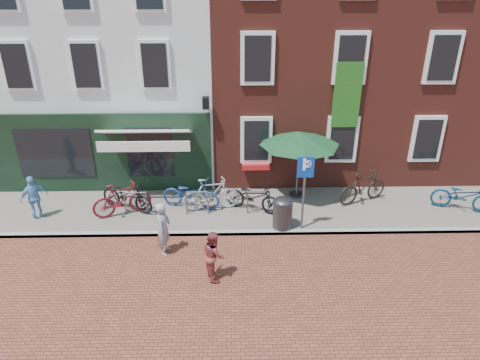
{
  "coord_description": "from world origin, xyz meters",
  "views": [
    {
      "loc": [
        -0.37,
        -11.74,
        7.71
      ],
      "look_at": [
        -0.11,
        0.67,
        1.58
      ],
      "focal_mm": 33.82,
      "sensor_mm": 36.0,
      "label": 1
    }
  ],
  "objects_px": {
    "boy": "(214,255)",
    "bicycle_5": "(363,187)",
    "bicycle_2": "(191,194)",
    "parasol": "(300,136)",
    "bicycle_3": "(211,194)",
    "bicycle_6": "(463,196)",
    "woman": "(164,228)",
    "bicycle_4": "(253,196)",
    "bicycle_0": "(127,196)",
    "cafe_person": "(34,197)",
    "parking_sign": "(305,180)",
    "bicycle_1": "(122,199)",
    "litter_bin": "(283,211)"
  },
  "relations": [
    {
      "from": "bicycle_4",
      "to": "bicycle_6",
      "type": "xyz_separation_m",
      "value": [
        6.97,
        -0.1,
        0.0
      ]
    },
    {
      "from": "boy",
      "to": "bicycle_1",
      "type": "height_order",
      "value": "boy"
    },
    {
      "from": "bicycle_0",
      "to": "bicycle_1",
      "type": "height_order",
      "value": "bicycle_1"
    },
    {
      "from": "bicycle_4",
      "to": "bicycle_2",
      "type": "bearing_deg",
      "value": 108.69
    },
    {
      "from": "boy",
      "to": "woman",
      "type": "bearing_deg",
      "value": 34.12
    },
    {
      "from": "cafe_person",
      "to": "bicycle_5",
      "type": "bearing_deg",
      "value": 146.59
    },
    {
      "from": "bicycle_4",
      "to": "cafe_person",
      "type": "bearing_deg",
      "value": 117.6
    },
    {
      "from": "parasol",
      "to": "boy",
      "type": "bearing_deg",
      "value": -122.46
    },
    {
      "from": "bicycle_2",
      "to": "woman",
      "type": "bearing_deg",
      "value": -179.47
    },
    {
      "from": "litter_bin",
      "to": "cafe_person",
      "type": "relative_size",
      "value": 0.76
    },
    {
      "from": "bicycle_1",
      "to": "bicycle_3",
      "type": "height_order",
      "value": "same"
    },
    {
      "from": "parking_sign",
      "to": "bicycle_4",
      "type": "xyz_separation_m",
      "value": [
        -1.47,
        1.16,
        -1.16
      ]
    },
    {
      "from": "cafe_person",
      "to": "bicycle_5",
      "type": "height_order",
      "value": "cafe_person"
    },
    {
      "from": "litter_bin",
      "to": "bicycle_5",
      "type": "bearing_deg",
      "value": 28.41
    },
    {
      "from": "woman",
      "to": "bicycle_3",
      "type": "xyz_separation_m",
      "value": [
        1.26,
        2.28,
        -0.13
      ]
    },
    {
      "from": "litter_bin",
      "to": "boy",
      "type": "distance_m",
      "value": 3.08
    },
    {
      "from": "bicycle_5",
      "to": "bicycle_4",
      "type": "bearing_deg",
      "value": 73.98
    },
    {
      "from": "bicycle_2",
      "to": "bicycle_5",
      "type": "xyz_separation_m",
      "value": [
        5.86,
        0.26,
        0.06
      ]
    },
    {
      "from": "bicycle_5",
      "to": "cafe_person",
      "type": "bearing_deg",
      "value": 70.9
    },
    {
      "from": "bicycle_6",
      "to": "parking_sign",
      "type": "bearing_deg",
      "value": 121.26
    },
    {
      "from": "litter_bin",
      "to": "cafe_person",
      "type": "distance_m",
      "value": 7.92
    },
    {
      "from": "bicycle_2",
      "to": "bicycle_4",
      "type": "bearing_deg",
      "value": -82.47
    },
    {
      "from": "boy",
      "to": "bicycle_6",
      "type": "height_order",
      "value": "boy"
    },
    {
      "from": "bicycle_3",
      "to": "boy",
      "type": "bearing_deg",
      "value": 174.15
    },
    {
      "from": "parasol",
      "to": "parking_sign",
      "type": "bearing_deg",
      "value": -93.2
    },
    {
      "from": "parasol",
      "to": "cafe_person",
      "type": "xyz_separation_m",
      "value": [
        -8.61,
        -1.33,
        -1.52
      ]
    },
    {
      "from": "bicycle_1",
      "to": "bicycle_5",
      "type": "xyz_separation_m",
      "value": [
        8.06,
        0.69,
        0.0
      ]
    },
    {
      "from": "bicycle_4",
      "to": "bicycle_1",
      "type": "bearing_deg",
      "value": 117.69
    },
    {
      "from": "cafe_person",
      "to": "parasol",
      "type": "bearing_deg",
      "value": 151.05
    },
    {
      "from": "boy",
      "to": "bicycle_1",
      "type": "xyz_separation_m",
      "value": [
        -3.08,
        3.17,
        -0.03
      ]
    },
    {
      "from": "bicycle_2",
      "to": "bicycle_3",
      "type": "relative_size",
      "value": 1.03
    },
    {
      "from": "litter_bin",
      "to": "bicycle_6",
      "type": "bearing_deg",
      "value": 9.22
    },
    {
      "from": "boy",
      "to": "bicycle_3",
      "type": "height_order",
      "value": "boy"
    },
    {
      "from": "boy",
      "to": "bicycle_5",
      "type": "bearing_deg",
      "value": -69.21
    },
    {
      "from": "bicycle_0",
      "to": "bicycle_3",
      "type": "xyz_separation_m",
      "value": [
        2.8,
        -0.05,
        0.06
      ]
    },
    {
      "from": "bicycle_5",
      "to": "boy",
      "type": "bearing_deg",
      "value": 104.42
    },
    {
      "from": "parking_sign",
      "to": "bicycle_0",
      "type": "relative_size",
      "value": 1.25
    },
    {
      "from": "parking_sign",
      "to": "bicycle_3",
      "type": "height_order",
      "value": "parking_sign"
    },
    {
      "from": "bicycle_0",
      "to": "bicycle_5",
      "type": "bearing_deg",
      "value": -62.44
    },
    {
      "from": "bicycle_5",
      "to": "bicycle_3",
      "type": "bearing_deg",
      "value": 71.18
    },
    {
      "from": "bicycle_2",
      "to": "bicycle_6",
      "type": "xyz_separation_m",
      "value": [
        9.04,
        -0.33,
        0.0
      ]
    },
    {
      "from": "woman",
      "to": "bicycle_1",
      "type": "distance_m",
      "value": 2.58
    },
    {
      "from": "bicycle_4",
      "to": "bicycle_0",
      "type": "bearing_deg",
      "value": 113.17
    },
    {
      "from": "boy",
      "to": "bicycle_2",
      "type": "height_order",
      "value": "boy"
    },
    {
      "from": "bicycle_4",
      "to": "bicycle_6",
      "type": "relative_size",
      "value": 1.0
    },
    {
      "from": "parking_sign",
      "to": "parasol",
      "type": "relative_size",
      "value": 0.9
    },
    {
      "from": "bicycle_1",
      "to": "woman",
      "type": "bearing_deg",
      "value": -163.23
    },
    {
      "from": "bicycle_2",
      "to": "bicycle_3",
      "type": "bearing_deg",
      "value": -88.5
    },
    {
      "from": "woman",
      "to": "bicycle_6",
      "type": "bearing_deg",
      "value": -66.77
    },
    {
      "from": "parking_sign",
      "to": "bicycle_3",
      "type": "distance_m",
      "value": 3.3
    }
  ]
}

